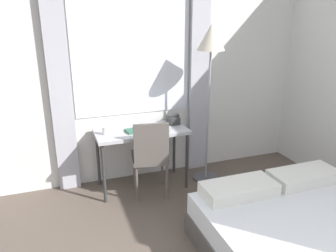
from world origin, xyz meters
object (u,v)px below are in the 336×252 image
Objects in this scene: mug at (105,131)px; standing_lamp at (211,53)px; desk_chair at (150,154)px; book at (138,130)px; desk at (141,135)px; telephone at (173,119)px.

standing_lamp is at bearing -2.86° from mug.
book is at bearing 119.49° from desk_chair.
standing_lamp reaches higher than desk.
book is 3.42× the size of mug.
telephone is (0.43, 0.09, 0.12)m from desk.
mug is (-1.23, 0.06, -0.80)m from standing_lamp.
desk_chair is at bearing -139.26° from telephone.
telephone is 2.06× the size of mug.
standing_lamp is 21.38× the size of mug.
mug is at bearing -176.11° from desk.
desk_chair is (0.03, -0.25, -0.14)m from desk.
telephone is at bearing 50.57° from desk_chair.
standing_lamp is at bearing -25.74° from telephone.
telephone is at bearing 14.98° from book.
book is (-0.47, -0.13, -0.04)m from telephone.
book is at bearing -143.95° from desk.
mug is at bearing -171.76° from telephone.
standing_lamp is (0.78, 0.16, 1.06)m from desk_chair.
book is at bearing -165.02° from telephone.
mug is (-0.37, 0.00, 0.03)m from book.
desk is 0.29m from desk_chair.
desk is 0.46m from telephone.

